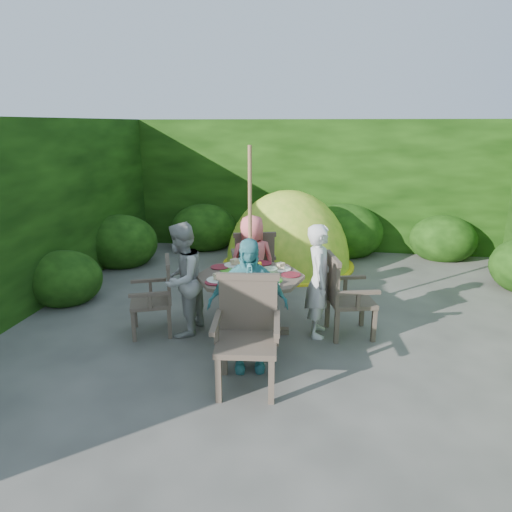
% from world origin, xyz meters
% --- Properties ---
extents(ground, '(60.00, 60.00, 0.00)m').
position_xyz_m(ground, '(0.00, 0.00, 0.00)').
color(ground, '#47443F').
rests_on(ground, ground).
extents(hedge_enclosure, '(9.00, 9.00, 2.50)m').
position_xyz_m(hedge_enclosure, '(0.00, 1.33, 1.25)').
color(hedge_enclosure, black).
rests_on(hedge_enclosure, ground).
extents(patio_table, '(1.44, 1.44, 0.88)m').
position_xyz_m(patio_table, '(-0.56, -0.42, 0.62)').
color(patio_table, '#42352B').
rests_on(patio_table, ground).
extents(parasol_pole, '(0.05, 0.05, 2.20)m').
position_xyz_m(parasol_pole, '(-0.56, -0.42, 1.10)').
color(parasol_pole, brown).
rests_on(parasol_pole, ground).
extents(garden_chair_right, '(0.62, 0.67, 0.94)m').
position_xyz_m(garden_chair_right, '(0.52, -0.26, 0.50)').
color(garden_chair_right, '#42352B').
rests_on(garden_chair_right, ground).
extents(garden_chair_left, '(0.62, 0.66, 0.87)m').
position_xyz_m(garden_chair_left, '(-1.66, -0.56, 0.47)').
color(garden_chair_left, '#42352B').
rests_on(garden_chair_left, ground).
extents(garden_chair_back, '(0.71, 0.66, 0.98)m').
position_xyz_m(garden_chair_back, '(-0.71, 0.67, 0.52)').
color(garden_chair_back, '#42352B').
rests_on(garden_chair_back, ground).
extents(garden_chair_front, '(0.67, 0.61, 1.02)m').
position_xyz_m(garden_chair_front, '(-0.40, -1.50, 0.54)').
color(garden_chair_front, '#42352B').
rests_on(garden_chair_front, ground).
extents(child_right, '(0.34, 0.50, 1.34)m').
position_xyz_m(child_right, '(0.23, -0.30, 0.67)').
color(child_right, silver).
rests_on(child_right, ground).
extents(child_left, '(0.58, 0.71, 1.35)m').
position_xyz_m(child_left, '(-1.35, -0.54, 0.67)').
color(child_left, '#AAA9A5').
rests_on(child_left, ground).
extents(child_back, '(0.74, 0.63, 1.28)m').
position_xyz_m(child_back, '(-0.68, 0.37, 0.64)').
color(child_back, '#F9676B').
rests_on(child_back, ground).
extents(child_front, '(0.86, 0.51, 1.38)m').
position_xyz_m(child_front, '(-0.44, -1.21, 0.69)').
color(child_front, teal).
rests_on(child_front, ground).
extents(dome_tent, '(2.46, 2.46, 2.66)m').
position_xyz_m(dome_tent, '(-0.40, 2.38, 0.00)').
color(dome_tent, '#8ABF24').
rests_on(dome_tent, ground).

